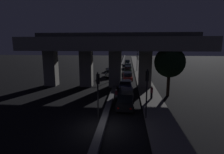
{
  "coord_description": "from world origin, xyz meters",
  "views": [
    {
      "loc": [
        2.14,
        -13.87,
        7.12
      ],
      "look_at": [
        -0.54,
        15.13,
        1.67
      ],
      "focal_mm": 28.0,
      "sensor_mm": 36.0,
      "label": 1
    }
  ],
  "objects": [
    {
      "name": "sidewalk_right",
      "position": [
        5.25,
        28.0,
        0.08
      ],
      "size": [
        2.84,
        126.0,
        0.15
      ],
      "primitive_type": "cube",
      "color": "#5B5956",
      "rests_on": "ground_plane"
    },
    {
      "name": "elevated_overpass",
      "position": [
        -0.33,
        15.16,
        6.73
      ],
      "size": [
        27.17,
        12.36,
        9.03
      ],
      "color": "gray",
      "rests_on": "ground_plane"
    },
    {
      "name": "pedestrian_on_sidewalk",
      "position": [
        5.26,
        8.47,
        0.98
      ],
      "size": [
        0.35,
        0.35,
        1.65
      ],
      "color": "black",
      "rests_on": "sidewalk_right"
    },
    {
      "name": "car_dark_blue_second",
      "position": [
        1.76,
        13.38,
        0.78
      ],
      "size": [
        2.13,
        4.77,
        1.52
      ],
      "rotation": [
        0.0,
        0.0,
        1.59
      ],
      "color": "#141938",
      "rests_on": "ground_plane"
    },
    {
      "name": "car_dark_red_third",
      "position": [
        2.09,
        21.3,
        0.82
      ],
      "size": [
        2.09,
        4.82,
        1.57
      ],
      "rotation": [
        0.0,
        0.0,
        1.61
      ],
      "color": "#591414",
      "rests_on": "ground_plane"
    },
    {
      "name": "car_dark_green_fifth",
      "position": [
        2.14,
        38.49,
        0.75
      ],
      "size": [
        2.03,
        4.8,
        1.42
      ],
      "rotation": [
        0.0,
        0.0,
        1.57
      ],
      "color": "black",
      "rests_on": "ground_plane"
    },
    {
      "name": "traffic_light_left_of_median",
      "position": [
        -0.71,
        2.28,
        3.1
      ],
      "size": [
        0.3,
        0.49,
        4.53
      ],
      "color": "black",
      "rests_on": "ground_plane"
    },
    {
      "name": "street_lamp",
      "position": [
        4.22,
        33.07,
        4.39
      ],
      "size": [
        2.22,
        0.32,
        7.36
      ],
      "color": "#2D2D30",
      "rests_on": "ground_plane"
    },
    {
      "name": "median_divider",
      "position": [
        0.0,
        35.0,
        0.2
      ],
      "size": [
        0.61,
        126.0,
        0.41
      ],
      "primitive_type": "cube",
      "color": "#4C4C51",
      "rests_on": "ground_plane"
    },
    {
      "name": "roadside_tree_kerbside_near",
      "position": [
        7.77,
        10.43,
        4.71
      ],
      "size": [
        4.15,
        4.15,
        6.82
      ],
      "color": "#2D2116",
      "rests_on": "ground_plane"
    },
    {
      "name": "car_white_third_oncoming",
      "position": [
        -2.02,
        41.15,
        0.83
      ],
      "size": [
        1.88,
        4.03,
        1.61
      ],
      "rotation": [
        0.0,
        0.0,
        -1.55
      ],
      "color": "silver",
      "rests_on": "ground_plane"
    },
    {
      "name": "ground_plane",
      "position": [
        0.0,
        0.0,
        0.0
      ],
      "size": [
        200.0,
        200.0,
        0.0
      ],
      "primitive_type": "plane",
      "color": "black"
    },
    {
      "name": "car_dark_green_fourth",
      "position": [
        2.13,
        29.7,
        0.93
      ],
      "size": [
        1.93,
        4.65,
        1.81
      ],
      "rotation": [
        0.0,
        0.0,
        1.56
      ],
      "color": "black",
      "rests_on": "ground_plane"
    },
    {
      "name": "motorcycle_white_filtering_near",
      "position": [
        0.7,
        7.86,
        0.63
      ],
      "size": [
        0.33,
        1.9,
        1.48
      ],
      "rotation": [
        0.0,
        0.0,
        1.59
      ],
      "color": "black",
      "rests_on": "ground_plane"
    },
    {
      "name": "car_silver_lead_oncoming",
      "position": [
        -1.78,
        24.74,
        0.87
      ],
      "size": [
        2.01,
        4.37,
        1.68
      ],
      "rotation": [
        0.0,
        0.0,
        -1.61
      ],
      "color": "gray",
      "rests_on": "ground_plane"
    },
    {
      "name": "car_black_lead",
      "position": [
        1.94,
        5.32,
        1.04
      ],
      "size": [
        2.1,
        4.83,
        1.96
      ],
      "rotation": [
        0.0,
        0.0,
        1.53
      ],
      "color": "black",
      "rests_on": "ground_plane"
    },
    {
      "name": "car_white_sixth",
      "position": [
        1.9,
        47.45,
        0.92
      ],
      "size": [
        2.01,
        4.69,
        1.74
      ],
      "rotation": [
        0.0,
        0.0,
        1.59
      ],
      "color": "silver",
      "rests_on": "ground_plane"
    },
    {
      "name": "car_grey_second_oncoming",
      "position": [
        -2.01,
        33.19,
        0.8
      ],
      "size": [
        2.09,
        4.67,
        1.56
      ],
      "rotation": [
        0.0,
        0.0,
        -1.53
      ],
      "color": "#515459",
      "rests_on": "ground_plane"
    },
    {
      "name": "traffic_light_right_of_median",
      "position": [
        3.93,
        2.27,
        3.34
      ],
      "size": [
        0.3,
        0.49,
        4.9
      ],
      "color": "black",
      "rests_on": "ground_plane"
    },
    {
      "name": "motorcycle_blue_filtering_mid",
      "position": [
        0.95,
        13.3,
        0.62
      ],
      "size": [
        0.32,
        1.77,
        1.46
      ],
      "rotation": [
        0.0,
        0.0,
        1.56
      ],
      "color": "black",
      "rests_on": "ground_plane"
    }
  ]
}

